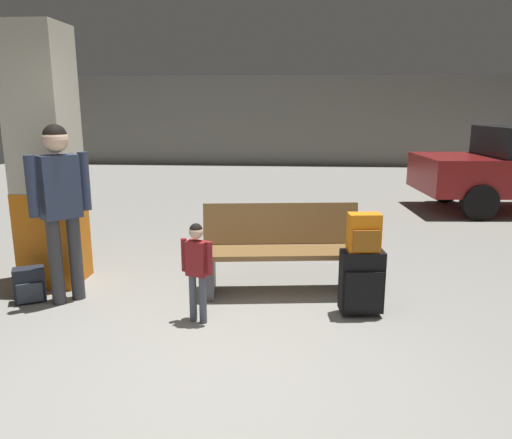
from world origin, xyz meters
name	(u,v)px	position (x,y,z in m)	size (l,w,h in m)	color
ground_plane	(253,238)	(0.00, 4.00, -0.05)	(18.00, 18.00, 0.10)	gray
garage_back_wall	(276,121)	(0.00, 12.86, 1.40)	(18.00, 0.12, 2.80)	slate
structural_pillar	(46,160)	(-1.96, 1.84, 1.31)	(0.57, 0.57, 2.65)	orange
bench	(282,250)	(0.48, 1.73, 0.44)	(1.65, 0.70, 0.89)	brown
suitcase	(362,281)	(1.21, 1.19, 0.32)	(0.40, 0.26, 0.60)	black
backpack_bright	(364,233)	(1.21, 1.19, 0.77)	(0.29, 0.21, 0.34)	orange
child	(197,262)	(-0.24, 0.93, 0.55)	(0.29, 0.22, 0.89)	#4C5160
adult	(60,195)	(-1.59, 1.31, 1.05)	(0.44, 0.44, 1.70)	#38383D
backpack_dark_floor	(30,285)	(-1.95, 1.27, 0.17)	(0.32, 0.28, 0.34)	#1E232D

